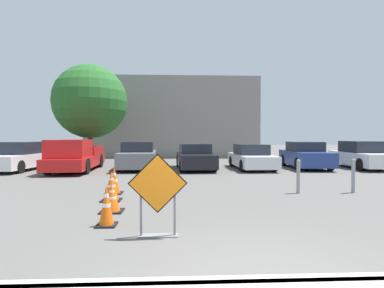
{
  "coord_description": "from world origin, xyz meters",
  "views": [
    {
      "loc": [
        -1.09,
        -3.34,
        1.77
      ],
      "look_at": [
        -0.38,
        12.4,
        1.36
      ],
      "focal_mm": 28.0,
      "sensor_mm": 36.0,
      "label": 1
    }
  ],
  "objects": [
    {
      "name": "pickup_truck",
      "position": [
        -6.33,
        11.97,
        0.72
      ],
      "size": [
        2.17,
        5.37,
        1.6
      ],
      "rotation": [
        0.0,
        0.0,
        3.2
      ],
      "color": "red",
      "rests_on": "ground_plane"
    },
    {
      "name": "building_facade_backdrop",
      "position": [
        -1.56,
        23.38,
        3.35
      ],
      "size": [
        14.36,
        5.0,
        6.7
      ],
      "color": "gray",
      "rests_on": "ground_plane"
    },
    {
      "name": "bollard_second",
      "position": [
        4.37,
        5.74,
        0.56
      ],
      "size": [
        0.12,
        0.12,
        1.07
      ],
      "color": "gray",
      "rests_on": "ground_plane"
    },
    {
      "name": "traffic_cone_second",
      "position": [
        -2.65,
        3.7,
        0.31
      ],
      "size": [
        0.52,
        0.52,
        0.65
      ],
      "color": "black",
      "rests_on": "ground_plane"
    },
    {
      "name": "traffic_cone_fourth",
      "position": [
        -3.08,
        5.95,
        0.4
      ],
      "size": [
        0.51,
        0.51,
        0.81
      ],
      "color": "black",
      "rests_on": "ground_plane"
    },
    {
      "name": "traffic_cone_third",
      "position": [
        -2.93,
        4.92,
        0.39
      ],
      "size": [
        0.53,
        0.53,
        0.8
      ],
      "color": "black",
      "rests_on": "ground_plane"
    },
    {
      "name": "traffic_cone_nearest",
      "position": [
        -2.51,
        2.6,
        0.4
      ],
      "size": [
        0.39,
        0.39,
        0.82
      ],
      "color": "black",
      "rests_on": "ground_plane"
    },
    {
      "name": "parked_car_third",
      "position": [
        -0.2,
        12.69,
        0.64
      ],
      "size": [
        2.03,
        4.32,
        1.36
      ],
      "rotation": [
        0.0,
        0.0,
        3.2
      ],
      "color": "black",
      "rests_on": "ground_plane"
    },
    {
      "name": "parked_car_sixth",
      "position": [
        9.02,
        12.77,
        0.69
      ],
      "size": [
        1.92,
        4.44,
        1.5
      ],
      "rotation": [
        0.0,
        0.0,
        3.1
      ],
      "color": "silver",
      "rests_on": "ground_plane"
    },
    {
      "name": "street_tree_behind_lot",
      "position": [
        -6.78,
        16.3,
        4.0
      ],
      "size": [
        4.72,
        4.72,
        6.37
      ],
      "color": "#513823",
      "rests_on": "ground_plane"
    },
    {
      "name": "parked_car_fifth",
      "position": [
        5.95,
        12.96,
        0.69
      ],
      "size": [
        2.04,
        4.25,
        1.46
      ],
      "rotation": [
        0.0,
        0.0,
        3.08
      ],
      "color": "navy",
      "rests_on": "ground_plane"
    },
    {
      "name": "parked_car_second",
      "position": [
        -3.28,
        12.92,
        0.69
      ],
      "size": [
        2.07,
        4.36,
        1.47
      ],
      "rotation": [
        0.0,
        0.0,
        3.2
      ],
      "color": "slate",
      "rests_on": "ground_plane"
    },
    {
      "name": "parked_car_fourth",
      "position": [
        2.87,
        12.76,
        0.61
      ],
      "size": [
        1.9,
        4.32,
        1.33
      ],
      "rotation": [
        0.0,
        0.0,
        3.17
      ],
      "color": "silver",
      "rests_on": "ground_plane"
    },
    {
      "name": "road_closed_sign",
      "position": [
        -1.45,
        1.89,
        0.81
      ],
      "size": [
        1.04,
        0.2,
        1.47
      ],
      "color": "black",
      "rests_on": "ground_plane"
    },
    {
      "name": "ground_plane",
      "position": [
        0.0,
        10.0,
        0.0
      ],
      "size": [
        96.0,
        96.0,
        0.0
      ],
      "primitive_type": "plane",
      "color": "#565451"
    },
    {
      "name": "curb_lip",
      "position": [
        0.0,
        0.0,
        0.07
      ],
      "size": [
        23.87,
        0.2,
        0.14
      ],
      "color": "#ADAAA3",
      "rests_on": "ground_plane"
    },
    {
      "name": "bollard_nearest",
      "position": [
        2.62,
        5.74,
        0.56
      ],
      "size": [
        0.12,
        0.12,
        1.06
      ],
      "color": "gray",
      "rests_on": "ground_plane"
    },
    {
      "name": "parked_car_nearest",
      "position": [
        -9.42,
        12.58,
        0.67
      ],
      "size": [
        2.07,
        4.3,
        1.47
      ],
      "rotation": [
        0.0,
        0.0,
        3.09
      ],
      "color": "white",
      "rests_on": "ground_plane"
    }
  ]
}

